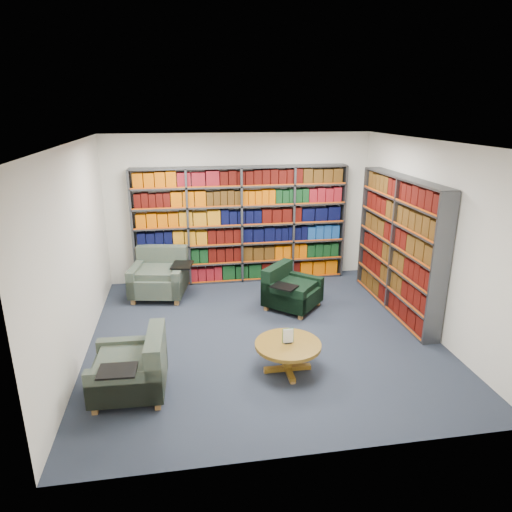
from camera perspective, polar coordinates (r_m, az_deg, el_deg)
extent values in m
cube|color=#1B2031|center=(6.91, 0.82, -9.89)|extent=(5.00, 5.00, 0.01)
cube|color=white|center=(6.12, 0.94, 14.05)|extent=(5.00, 5.00, 0.01)
cube|color=silver|center=(8.77, -2.03, 5.99)|extent=(5.00, 0.01, 2.80)
cube|color=silver|center=(4.10, 7.16, -8.67)|extent=(5.00, 0.01, 2.80)
cube|color=silver|center=(6.43, -21.65, 0.20)|extent=(0.01, 5.00, 2.80)
cube|color=silver|center=(7.23, 20.82, 2.18)|extent=(0.01, 5.00, 2.80)
cube|color=#47494F|center=(8.68, -1.87, 3.83)|extent=(4.00, 0.28, 2.20)
cube|color=silver|center=(8.80, -1.98, 4.04)|extent=(4.00, 0.02, 2.20)
cube|color=#D84C0A|center=(8.55, -1.76, 3.62)|extent=(4.00, 0.01, 2.20)
cube|color=maroon|center=(8.95, -1.81, -1.90)|extent=(3.88, 0.21, 0.29)
cube|color=maroon|center=(8.83, -1.83, 0.34)|extent=(3.88, 0.21, 0.29)
cube|color=black|center=(8.73, -1.86, 2.63)|extent=(3.88, 0.21, 0.29)
cube|color=#BF4F00|center=(8.64, -1.88, 4.98)|extent=(3.88, 0.21, 0.29)
cube|color=#3C0804|center=(8.56, -1.91, 7.37)|extent=(3.88, 0.21, 0.29)
cube|color=#BF4F00|center=(8.50, -1.93, 9.79)|extent=(3.88, 0.21, 0.29)
cube|color=#47494F|center=(7.74, 17.36, 1.22)|extent=(0.28, 2.50, 2.20)
cube|color=silver|center=(7.80, 18.22, 1.26)|extent=(0.02, 2.50, 2.20)
cube|color=#D84C0A|center=(7.68, 16.49, 1.18)|extent=(0.02, 2.50, 2.20)
cube|color=#40260A|center=(8.04, 16.75, -5.07)|extent=(0.21, 2.38, 0.29)
cube|color=#3C0804|center=(7.91, 16.99, -2.63)|extent=(0.21, 2.38, 0.29)
cube|color=#3C0804|center=(7.79, 17.23, -0.10)|extent=(0.21, 2.38, 0.29)
cube|color=#40260A|center=(7.69, 17.48, 2.49)|extent=(0.21, 2.38, 0.29)
cube|color=#3C0804|center=(7.61, 17.74, 5.15)|extent=(0.21, 2.38, 0.29)
cube|color=#40260A|center=(7.54, 18.01, 7.87)|extent=(0.21, 2.38, 0.29)
cube|color=#0C262F|center=(8.34, -12.00, -3.21)|extent=(1.07, 1.07, 0.33)
cube|color=#0C262F|center=(8.59, -11.56, -1.08)|extent=(0.94, 0.37, 0.73)
cube|color=#0C262F|center=(8.41, -14.61, -2.63)|extent=(0.31, 0.93, 0.49)
cube|color=#0C262F|center=(8.23, -9.41, -2.74)|extent=(0.31, 0.93, 0.49)
cube|color=black|center=(8.08, -9.22, -1.11)|extent=(0.42, 0.51, 0.03)
cube|color=olive|center=(8.18, -15.08, -5.50)|extent=(0.08, 0.08, 0.10)
cube|color=olive|center=(8.00, -9.87, -5.67)|extent=(0.08, 0.08, 0.10)
cube|color=olive|center=(8.84, -13.74, -3.56)|extent=(0.08, 0.08, 0.10)
cube|color=olive|center=(8.68, -8.93, -3.68)|extent=(0.08, 0.08, 0.10)
cube|color=black|center=(7.72, 4.59, -4.92)|extent=(1.10, 1.10, 0.28)
cube|color=black|center=(7.79, 2.65, -3.28)|extent=(0.65, 0.70, 0.63)
cube|color=black|center=(7.42, 3.40, -5.27)|extent=(0.66, 0.61, 0.42)
cube|color=black|center=(7.97, 5.73, -3.67)|extent=(0.66, 0.61, 0.42)
cube|color=black|center=(7.28, 3.56, -3.83)|extent=(0.48, 0.48, 0.02)
cube|color=olive|center=(7.40, 5.59, -7.56)|extent=(0.09, 0.09, 0.09)
cube|color=olive|center=(7.93, 7.72, -5.83)|extent=(0.09, 0.09, 0.09)
cube|color=olive|center=(7.68, 1.29, -6.47)|extent=(0.09, 0.09, 0.09)
cube|color=olive|center=(8.19, 3.64, -4.89)|extent=(0.09, 0.09, 0.09)
cube|color=#0C262F|center=(5.73, -15.55, -14.18)|extent=(0.86, 0.86, 0.30)
cube|color=#0C262F|center=(5.59, -12.35, -12.55)|extent=(0.22, 0.84, 0.67)
cube|color=#0C262F|center=(5.99, -15.15, -11.80)|extent=(0.84, 0.16, 0.44)
cube|color=#0C262F|center=(5.39, -16.13, -15.49)|extent=(0.84, 0.16, 0.44)
cube|color=black|center=(5.24, -16.95, -13.56)|extent=(0.42, 0.33, 0.02)
cube|color=olive|center=(6.17, -18.19, -14.01)|extent=(0.07, 0.07, 0.09)
cube|color=olive|center=(5.62, -19.49, -17.68)|extent=(0.07, 0.07, 0.09)
cube|color=olive|center=(6.07, -11.66, -13.99)|extent=(0.07, 0.07, 0.09)
cube|color=olive|center=(5.51, -12.17, -17.76)|extent=(0.07, 0.07, 0.09)
cylinder|color=brown|center=(5.89, 4.02, -11.02)|extent=(0.84, 0.84, 0.05)
cylinder|color=brown|center=(5.98, 3.98, -12.59)|extent=(0.11, 0.11, 0.34)
cube|color=brown|center=(6.06, 3.95, -13.81)|extent=(0.61, 0.08, 0.06)
cube|color=brown|center=(6.06, 3.95, -13.81)|extent=(0.08, 0.61, 0.06)
cube|color=black|center=(5.87, 4.02, -10.78)|extent=(0.09, 0.05, 0.01)
cube|color=white|center=(5.83, 4.05, -9.93)|extent=(0.13, 0.01, 0.19)
cube|color=#145926|center=(5.83, 4.03, -9.89)|extent=(0.15, 0.00, 0.20)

